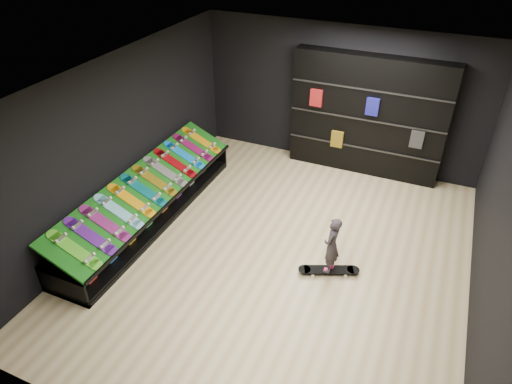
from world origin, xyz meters
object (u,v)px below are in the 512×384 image
at_px(floor_skateboard, 329,271).
at_px(back_shelving, 367,116).
at_px(display_rack, 150,207).
at_px(child, 331,255).

bearing_deg(floor_skateboard, back_shelving, 71.70).
distance_m(back_shelving, floor_skateboard, 3.66).
distance_m(display_rack, child, 3.46).
distance_m(back_shelving, child, 3.56).
xyz_separation_m(floor_skateboard, child, (0.00, 0.00, 0.35)).
relative_size(display_rack, floor_skateboard, 4.59).
bearing_deg(child, back_shelving, -169.81).
xyz_separation_m(back_shelving, floor_skateboard, (0.27, -3.44, -1.22)).
relative_size(back_shelving, child, 5.30).
xyz_separation_m(display_rack, back_shelving, (3.18, 3.32, 1.01)).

